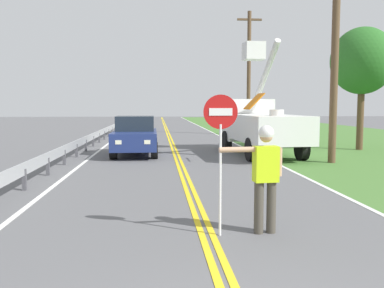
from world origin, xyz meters
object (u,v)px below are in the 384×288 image
at_px(flagger_worker, 265,172).
at_px(utility_pole_near, 335,43).
at_px(oncoming_sedan_nearest, 135,136).
at_px(utility_pole_mid, 249,71).
at_px(utility_bucket_truck, 258,122).
at_px(roadside_tree_verge, 362,61).
at_px(stop_sign_paddle, 220,133).

height_order(flagger_worker, utility_pole_near, utility_pole_near).
relative_size(flagger_worker, oncoming_sedan_nearest, 0.44).
xyz_separation_m(flagger_worker, utility_pole_mid, (4.94, 23.64, 3.63)).
bearing_deg(flagger_worker, utility_pole_mid, 78.19).
xyz_separation_m(flagger_worker, utility_bucket_truck, (2.72, 11.62, 0.35)).
relative_size(flagger_worker, utility_pole_near, 0.21).
distance_m(flagger_worker, utility_pole_mid, 24.42).
xyz_separation_m(utility_pole_mid, roadside_tree_verge, (3.12, -10.91, -0.41)).
relative_size(oncoming_sedan_nearest, utility_pole_mid, 0.46).
bearing_deg(oncoming_sedan_nearest, roadside_tree_verge, 6.99).
distance_m(utility_pole_near, roadside_tree_verge, 5.49).
bearing_deg(stop_sign_paddle, roadside_tree_verge, 55.39).
distance_m(flagger_worker, utility_pole_near, 10.20).
height_order(stop_sign_paddle, oncoming_sedan_nearest, stop_sign_paddle).
distance_m(stop_sign_paddle, utility_pole_near, 10.44).
height_order(oncoming_sedan_nearest, utility_pole_near, utility_pole_near).
relative_size(flagger_worker, stop_sign_paddle, 0.78).
xyz_separation_m(oncoming_sedan_nearest, utility_pole_mid, (7.70, 12.23, 3.85)).
height_order(utility_bucket_truck, utility_pole_near, utility_pole_near).
bearing_deg(oncoming_sedan_nearest, utility_bucket_truck, 2.28).
height_order(oncoming_sedan_nearest, roadside_tree_verge, roadside_tree_verge).
xyz_separation_m(stop_sign_paddle, utility_pole_near, (5.54, 8.40, 2.76)).
height_order(flagger_worker, stop_sign_paddle, stop_sign_paddle).
relative_size(flagger_worker, utility_bucket_truck, 0.26).
distance_m(stop_sign_paddle, utility_bucket_truck, 12.20).
height_order(stop_sign_paddle, utility_pole_mid, utility_pole_mid).
height_order(utility_bucket_truck, oncoming_sedan_nearest, utility_bucket_truck).
height_order(stop_sign_paddle, utility_pole_near, utility_pole_near).
distance_m(utility_pole_mid, roadside_tree_verge, 11.35).
relative_size(stop_sign_paddle, utility_pole_mid, 0.26).
distance_m(oncoming_sedan_nearest, roadside_tree_verge, 11.43).
distance_m(stop_sign_paddle, utility_pole_mid, 24.56).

